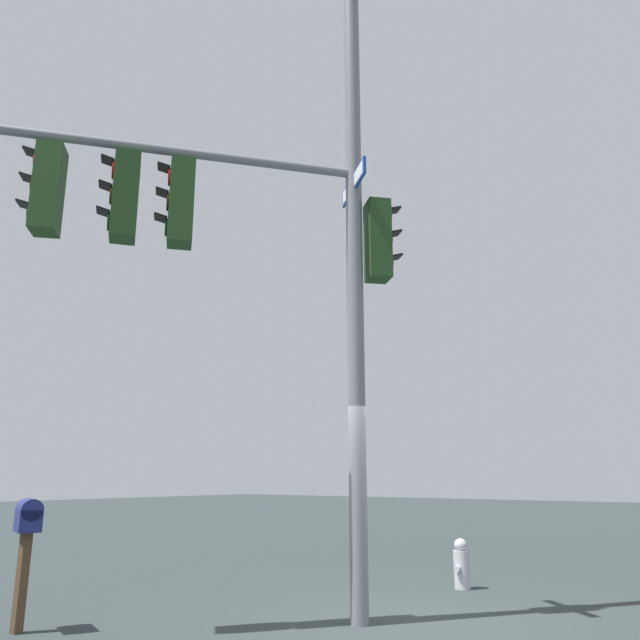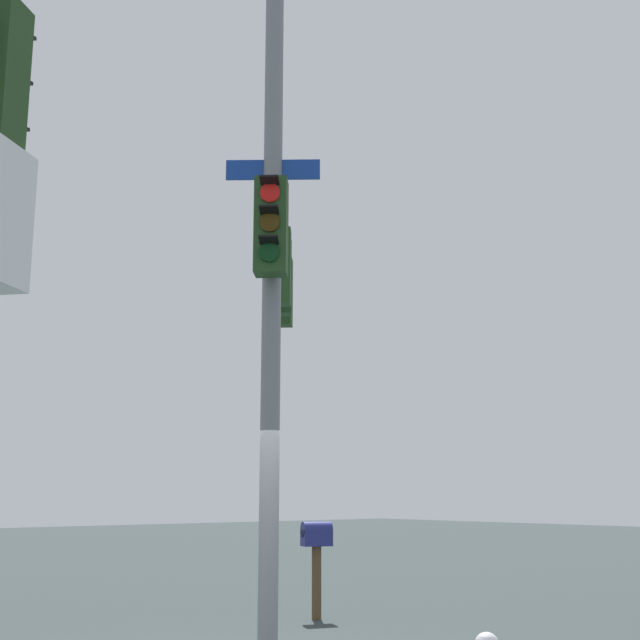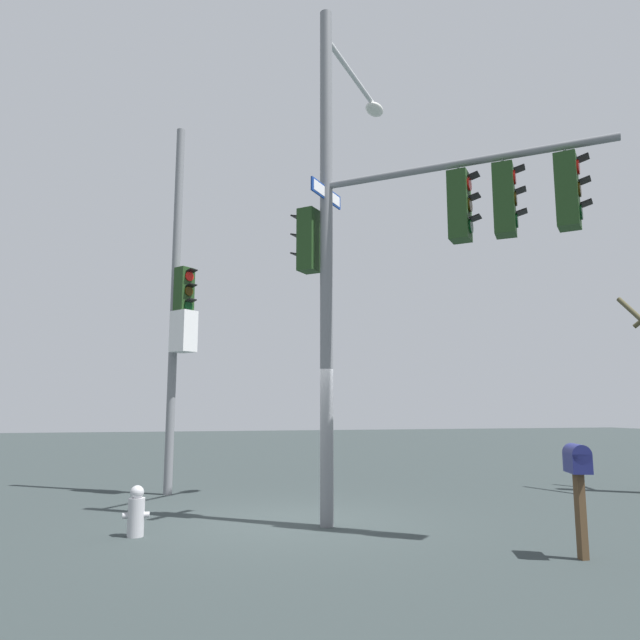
# 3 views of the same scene
# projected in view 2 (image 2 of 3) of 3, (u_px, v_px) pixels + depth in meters

# --- Properties ---
(main_signal_pole_assembly) EXTENTS (4.16, 5.30, 8.96)m
(main_signal_pole_assembly) POSITION_uv_depth(u_px,v_px,m) (265.00, 241.00, 11.04)
(main_signal_pole_assembly) COLOR slate
(main_signal_pole_assembly) RESTS_ON ground
(mailbox) EXTENTS (0.38, 0.50, 1.41)m
(mailbox) POSITION_uv_depth(u_px,v_px,m) (317.00, 542.00, 12.80)
(mailbox) COLOR #4C3823
(mailbox) RESTS_ON ground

